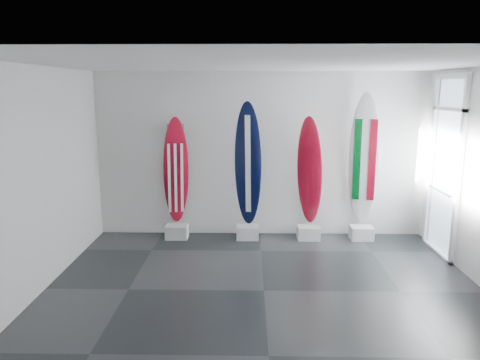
{
  "coord_description": "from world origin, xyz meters",
  "views": [
    {
      "loc": [
        -0.21,
        -5.77,
        2.7
      ],
      "look_at": [
        -0.35,
        1.4,
        1.25
      ],
      "focal_mm": 34.05,
      "sensor_mm": 36.0,
      "label": 1
    }
  ],
  "objects_px": {
    "surfboard_navy": "(248,164)",
    "surfboard_usa": "(176,171)",
    "surfboard_swiss": "(310,171)",
    "surfboard_italy": "(364,160)"
  },
  "relations": [
    {
      "from": "surfboard_usa",
      "to": "surfboard_italy",
      "type": "distance_m",
      "value": 3.37
    },
    {
      "from": "surfboard_navy",
      "to": "surfboard_italy",
      "type": "distance_m",
      "value": 2.07
    },
    {
      "from": "surfboard_usa",
      "to": "surfboard_navy",
      "type": "distance_m",
      "value": 1.3
    },
    {
      "from": "surfboard_navy",
      "to": "surfboard_usa",
      "type": "bearing_deg",
      "value": -160.23
    },
    {
      "from": "surfboard_usa",
      "to": "surfboard_navy",
      "type": "bearing_deg",
      "value": -12.76
    },
    {
      "from": "surfboard_italy",
      "to": "surfboard_navy",
      "type": "bearing_deg",
      "value": -163.86
    },
    {
      "from": "surfboard_navy",
      "to": "surfboard_italy",
      "type": "height_order",
      "value": "surfboard_italy"
    },
    {
      "from": "surfboard_usa",
      "to": "surfboard_italy",
      "type": "bearing_deg",
      "value": -12.76
    },
    {
      "from": "surfboard_usa",
      "to": "surfboard_navy",
      "type": "xyz_separation_m",
      "value": [
        1.3,
        0.0,
        0.13
      ]
    },
    {
      "from": "surfboard_swiss",
      "to": "surfboard_italy",
      "type": "xyz_separation_m",
      "value": [
        0.96,
        0.0,
        0.21
      ]
    }
  ]
}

